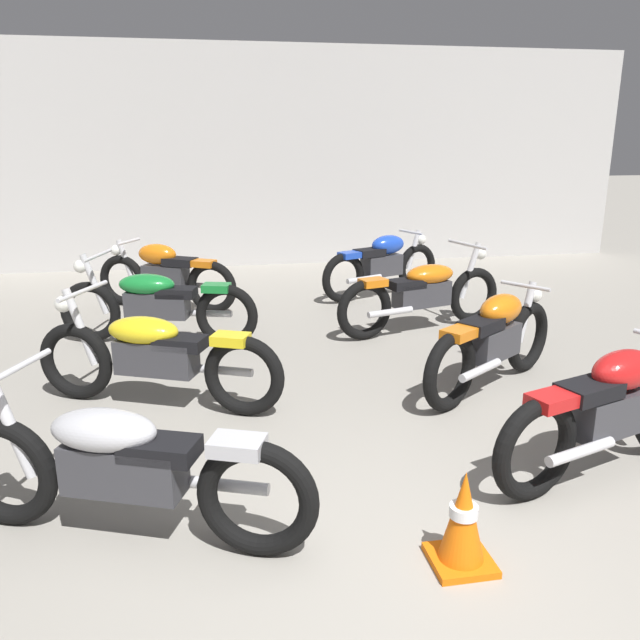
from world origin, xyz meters
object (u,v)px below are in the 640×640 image
(motorcycle_left_row_2, at_px, (156,303))
(motorcycle_right_row_0, at_px, (610,409))
(motorcycle_left_row_1, at_px, (155,355))
(motorcycle_right_row_3, at_px, (382,264))
(traffic_cone, at_px, (463,521))
(motorcycle_left_row_3, at_px, (165,274))
(motorcycle_right_row_1, at_px, (494,339))
(motorcycle_right_row_2, at_px, (423,292))
(motorcycle_left_row_0, at_px, (122,465))

(motorcycle_left_row_2, xyz_separation_m, motorcycle_right_row_0, (3.08, -3.38, 0.01))
(motorcycle_left_row_1, xyz_separation_m, motorcycle_right_row_0, (2.99, -1.66, 0.01))
(motorcycle_right_row_3, xyz_separation_m, traffic_cone, (-1.19, -5.75, -0.20))
(motorcycle_left_row_2, relative_size, motorcycle_left_row_3, 1.19)
(motorcycle_right_row_1, bearing_deg, motorcycle_left_row_1, 177.36)
(motorcycle_left_row_3, relative_size, motorcycle_right_row_0, 0.94)
(motorcycle_right_row_0, xyz_separation_m, motorcycle_right_row_1, (-0.10, 1.53, 0.00))
(motorcycle_right_row_1, xyz_separation_m, traffic_cone, (-1.21, -2.26, -0.20))
(motorcycle_right_row_0, relative_size, traffic_cone, 3.52)
(motorcycle_right_row_1, bearing_deg, motorcycle_left_row_2, 148.13)
(motorcycle_left_row_2, distance_m, motorcycle_right_row_2, 2.96)
(motorcycle_right_row_3, distance_m, traffic_cone, 5.88)
(motorcycle_left_row_1, bearing_deg, motorcycle_right_row_0, -29.12)
(motorcycle_left_row_3, height_order, traffic_cone, motorcycle_left_row_3)
(motorcycle_left_row_0, bearing_deg, traffic_cone, -17.67)
(motorcycle_left_row_0, bearing_deg, motorcycle_right_row_0, 3.31)
(motorcycle_left_row_2, height_order, motorcycle_left_row_3, motorcycle_left_row_2)
(motorcycle_right_row_0, distance_m, motorcycle_right_row_1, 1.53)
(motorcycle_right_row_3, height_order, traffic_cone, motorcycle_right_row_3)
(motorcycle_left_row_0, height_order, motorcycle_right_row_1, motorcycle_left_row_0)
(motorcycle_left_row_0, relative_size, motorcycle_right_row_0, 1.08)
(motorcycle_left_row_0, bearing_deg, motorcycle_right_row_3, 60.52)
(motorcycle_left_row_3, bearing_deg, motorcycle_left_row_2, -91.10)
(motorcycle_left_row_0, height_order, motorcycle_left_row_3, motorcycle_left_row_0)
(motorcycle_left_row_1, distance_m, motorcycle_left_row_3, 3.17)
(motorcycle_left_row_0, xyz_separation_m, traffic_cone, (1.75, -0.56, -0.19))
(motorcycle_left_row_3, height_order, motorcycle_right_row_1, same)
(traffic_cone, bearing_deg, motorcycle_left_row_2, 113.28)
(motorcycle_left_row_1, xyz_separation_m, motorcycle_right_row_3, (2.87, 3.35, 0.01))
(traffic_cone, bearing_deg, motorcycle_right_row_2, 73.71)
(motorcycle_left_row_1, distance_m, motorcycle_right_row_0, 3.42)
(motorcycle_left_row_2, bearing_deg, motorcycle_left_row_1, -87.00)
(motorcycle_left_row_1, relative_size, motorcycle_left_row_3, 1.14)
(motorcycle_right_row_0, height_order, traffic_cone, motorcycle_right_row_0)
(motorcycle_left_row_1, relative_size, traffic_cone, 3.76)
(motorcycle_right_row_0, relative_size, motorcycle_right_row_1, 1.13)
(motorcycle_left_row_1, bearing_deg, motorcycle_right_row_3, 49.45)
(motorcycle_left_row_1, xyz_separation_m, traffic_cone, (1.68, -2.40, -0.19))
(motorcycle_left_row_3, bearing_deg, traffic_cone, -72.62)
(motorcycle_left_row_2, bearing_deg, traffic_cone, -66.72)
(motorcycle_right_row_0, distance_m, motorcycle_right_row_2, 3.33)
(motorcycle_right_row_1, bearing_deg, motorcycle_left_row_3, 131.76)
(motorcycle_right_row_2, relative_size, motorcycle_right_row_3, 1.14)
(motorcycle_right_row_2, height_order, traffic_cone, motorcycle_right_row_2)
(motorcycle_right_row_2, bearing_deg, motorcycle_left_row_1, -149.93)
(traffic_cone, bearing_deg, motorcycle_left_row_1, 125.04)
(motorcycle_left_row_1, height_order, motorcycle_left_row_3, motorcycle_left_row_1)
(motorcycle_left_row_3, distance_m, traffic_cone, 5.84)
(motorcycle_left_row_0, height_order, motorcycle_right_row_3, motorcycle_left_row_0)
(motorcycle_left_row_2, distance_m, motorcycle_left_row_3, 1.45)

